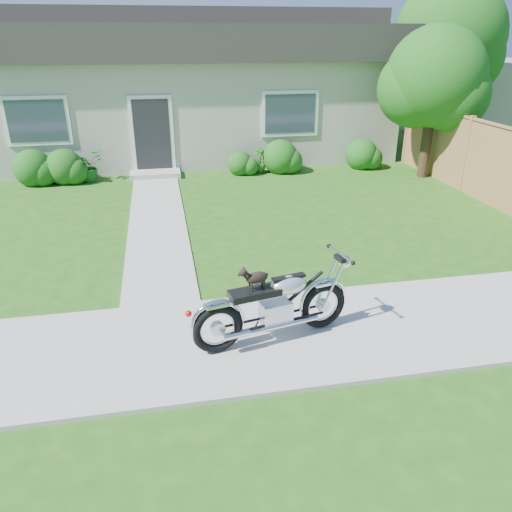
# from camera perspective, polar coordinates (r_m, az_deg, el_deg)

# --- Properties ---
(ground) EXTENTS (80.00, 80.00, 0.00)m
(ground) POSITION_cam_1_polar(r_m,az_deg,el_deg) (6.83, 2.16, -9.09)
(ground) COLOR #235114
(ground) RESTS_ON ground
(sidewalk) EXTENTS (24.00, 2.20, 0.04)m
(sidewalk) POSITION_cam_1_polar(r_m,az_deg,el_deg) (6.82, 2.17, -8.95)
(sidewalk) COLOR #9E9B93
(sidewalk) RESTS_ON ground
(walkway) EXTENTS (1.20, 8.00, 0.03)m
(walkway) POSITION_cam_1_polar(r_m,az_deg,el_deg) (11.20, -11.22, 4.18)
(walkway) COLOR #9E9B93
(walkway) RESTS_ON ground
(house) EXTENTS (12.60, 7.03, 4.50)m
(house) POSITION_cam_1_polar(r_m,az_deg,el_deg) (17.68, -6.99, 18.77)
(house) COLOR #BBB8A8
(house) RESTS_ON ground
(fence) EXTENTS (0.12, 6.62, 1.90)m
(fence) POSITION_cam_1_polar(r_m,az_deg,el_deg) (13.93, 22.95, 10.62)
(fence) COLOR #A48549
(fence) RESTS_ON ground
(tree_near) EXTENTS (2.66, 2.61, 4.01)m
(tree_near) POSITION_cam_1_polar(r_m,az_deg,el_deg) (14.77, 20.31, 18.14)
(tree_near) COLOR #3D2B1C
(tree_near) RESTS_ON ground
(tree_far) EXTENTS (3.54, 3.54, 5.43)m
(tree_far) POSITION_cam_1_polar(r_m,az_deg,el_deg) (18.55, 21.53, 21.76)
(tree_far) COLOR #3D2B1C
(tree_far) RESTS_ON ground
(shrub_row) EXTENTS (10.33, 1.03, 1.03)m
(shrub_row) POSITION_cam_1_polar(r_m,az_deg,el_deg) (14.47, -7.45, 10.60)
(shrub_row) COLOR #1B5215
(shrub_row) RESTS_ON ground
(potted_plant_left) EXTENTS (1.00, 1.01, 0.85)m
(potted_plant_left) POSITION_cam_1_polar(r_m,az_deg,el_deg) (14.62, -18.58, 9.74)
(potted_plant_left) COLOR #17591B
(potted_plant_left) RESTS_ON ground
(potted_plant_right) EXTENTS (0.49, 0.49, 0.71)m
(potted_plant_right) POSITION_cam_1_polar(r_m,az_deg,el_deg) (14.79, 0.41, 10.85)
(potted_plant_right) COLOR #265E1A
(potted_plant_right) RESTS_ON ground
(motorcycle_with_dog) EXTENTS (2.20, 0.77, 1.09)m
(motorcycle_with_dog) POSITION_cam_1_polar(r_m,az_deg,el_deg) (6.46, 2.31, -5.64)
(motorcycle_with_dog) COLOR black
(motorcycle_with_dog) RESTS_ON sidewalk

